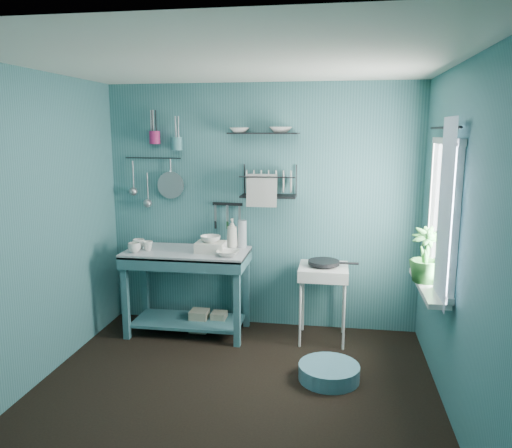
# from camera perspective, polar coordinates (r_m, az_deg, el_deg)

# --- Properties ---
(floor) EXTENTS (3.20, 3.20, 0.00)m
(floor) POSITION_cam_1_polar(r_m,az_deg,el_deg) (4.13, -2.72, -18.84)
(floor) COLOR black
(floor) RESTS_ON ground
(ceiling) EXTENTS (3.20, 3.20, 0.00)m
(ceiling) POSITION_cam_1_polar(r_m,az_deg,el_deg) (3.62, -3.08, 18.08)
(ceiling) COLOR silver
(ceiling) RESTS_ON ground
(wall_back) EXTENTS (3.20, 0.00, 3.20)m
(wall_back) POSITION_cam_1_polar(r_m,az_deg,el_deg) (5.13, 0.61, 1.88)
(wall_back) COLOR #336569
(wall_back) RESTS_ON ground
(wall_front) EXTENTS (3.20, 0.00, 3.20)m
(wall_front) POSITION_cam_1_polar(r_m,az_deg,el_deg) (2.29, -10.84, -9.47)
(wall_front) COLOR #336569
(wall_front) RESTS_ON ground
(wall_left) EXTENTS (0.00, 3.00, 3.00)m
(wall_left) POSITION_cam_1_polar(r_m,az_deg,el_deg) (4.30, -24.23, -0.76)
(wall_left) COLOR #336569
(wall_left) RESTS_ON ground
(wall_right) EXTENTS (0.00, 3.00, 3.00)m
(wall_right) POSITION_cam_1_polar(r_m,az_deg,el_deg) (3.70, 22.19, -2.34)
(wall_right) COLOR #336569
(wall_right) RESTS_ON ground
(work_counter) EXTENTS (1.26, 0.72, 0.86)m
(work_counter) POSITION_cam_1_polar(r_m,az_deg,el_deg) (5.12, -7.80, -7.69)
(work_counter) COLOR #316068
(work_counter) RESTS_ON floor
(mug_left) EXTENTS (0.12, 0.12, 0.10)m
(mug_left) POSITION_cam_1_polar(r_m,az_deg,el_deg) (5.01, -13.74, -2.64)
(mug_left) COLOR silver
(mug_left) RESTS_ON work_counter
(mug_mid) EXTENTS (0.14, 0.14, 0.09)m
(mug_mid) POSITION_cam_1_polar(r_m,az_deg,el_deg) (5.06, -12.25, -2.46)
(mug_mid) COLOR silver
(mug_mid) RESTS_ON work_counter
(mug_right) EXTENTS (0.17, 0.17, 0.10)m
(mug_right) POSITION_cam_1_polar(r_m,az_deg,el_deg) (5.16, -13.26, -2.23)
(mug_right) COLOR silver
(mug_right) RESTS_ON work_counter
(wash_tub) EXTENTS (0.28, 0.22, 0.10)m
(wash_tub) POSITION_cam_1_polar(r_m,az_deg,el_deg) (4.91, -5.21, -2.63)
(wash_tub) COLOR beige
(wash_tub) RESTS_ON work_counter
(tub_bowl) EXTENTS (0.20, 0.19, 0.06)m
(tub_bowl) POSITION_cam_1_polar(r_m,az_deg,el_deg) (4.89, -5.22, -1.71)
(tub_bowl) COLOR silver
(tub_bowl) RESTS_ON wash_tub
(soap_bottle) EXTENTS (0.11, 0.12, 0.30)m
(soap_bottle) POSITION_cam_1_polar(r_m,az_deg,el_deg) (5.06, -2.74, -1.05)
(soap_bottle) COLOR beige
(soap_bottle) RESTS_ON work_counter
(water_bottle) EXTENTS (0.09, 0.09, 0.28)m
(water_bottle) POSITION_cam_1_polar(r_m,az_deg,el_deg) (5.06, -1.59, -1.14)
(water_bottle) COLOR #A1ABB3
(water_bottle) RESTS_ON work_counter
(counter_bowl) EXTENTS (0.22, 0.22, 0.05)m
(counter_bowl) POSITION_cam_1_polar(r_m,az_deg,el_deg) (4.74, -3.25, -3.36)
(counter_bowl) COLOR silver
(counter_bowl) RESTS_ON work_counter
(hotplate_stand) EXTENTS (0.48, 0.48, 0.75)m
(hotplate_stand) POSITION_cam_1_polar(r_m,az_deg,el_deg) (4.96, 7.63, -8.95)
(hotplate_stand) COLOR silver
(hotplate_stand) RESTS_ON floor
(frying_pan) EXTENTS (0.30, 0.30, 0.03)m
(frying_pan) POSITION_cam_1_polar(r_m,az_deg,el_deg) (4.84, 7.75, -4.36)
(frying_pan) COLOR black
(frying_pan) RESTS_ON hotplate_stand
(knife_strip) EXTENTS (0.32, 0.04, 0.03)m
(knife_strip) POSITION_cam_1_polar(r_m,az_deg,el_deg) (5.16, -3.28, 2.30)
(knife_strip) COLOR black
(knife_strip) RESTS_ON wall_back
(dish_rack) EXTENTS (0.55, 0.24, 0.32)m
(dish_rack) POSITION_cam_1_polar(r_m,az_deg,el_deg) (4.95, 1.45, 4.92)
(dish_rack) COLOR black
(dish_rack) RESTS_ON wall_back
(upper_shelf) EXTENTS (0.71, 0.24, 0.01)m
(upper_shelf) POSITION_cam_1_polar(r_m,az_deg,el_deg) (4.97, 0.84, 10.32)
(upper_shelf) COLOR black
(upper_shelf) RESTS_ON wall_back
(shelf_bowl_left) EXTENTS (0.21, 0.21, 0.05)m
(shelf_bowl_left) POSITION_cam_1_polar(r_m,az_deg,el_deg) (5.01, -1.92, 10.33)
(shelf_bowl_left) COLOR silver
(shelf_bowl_left) RESTS_ON upper_shelf
(shelf_bowl_right) EXTENTS (0.22, 0.22, 0.05)m
(shelf_bowl_right) POSITION_cam_1_polar(r_m,az_deg,el_deg) (4.94, 2.84, 11.31)
(shelf_bowl_right) COLOR silver
(shelf_bowl_right) RESTS_ON upper_shelf
(utensil_cup_magenta) EXTENTS (0.11, 0.11, 0.13)m
(utensil_cup_magenta) POSITION_cam_1_polar(r_m,az_deg,el_deg) (5.27, -11.50, 9.66)
(utensil_cup_magenta) COLOR #9E1D56
(utensil_cup_magenta) RESTS_ON wall_back
(utensil_cup_teal) EXTENTS (0.11, 0.11, 0.13)m
(utensil_cup_teal) POSITION_cam_1_polar(r_m,az_deg,el_deg) (5.19, -9.04, 9.05)
(utensil_cup_teal) COLOR #3B777B
(utensil_cup_teal) RESTS_ON wall_back
(colander) EXTENTS (0.28, 0.03, 0.28)m
(colander) POSITION_cam_1_polar(r_m,az_deg,el_deg) (5.28, -9.72, 4.40)
(colander) COLOR #94979B
(colander) RESTS_ON wall_back
(ladle_outer) EXTENTS (0.01, 0.01, 0.30)m
(ladle_outer) POSITION_cam_1_polar(r_m,az_deg,el_deg) (5.42, -13.86, 5.43)
(ladle_outer) COLOR #94979B
(ladle_outer) RESTS_ON wall_back
(ladle_inner) EXTENTS (0.01, 0.01, 0.30)m
(ladle_inner) POSITION_cam_1_polar(r_m,az_deg,el_deg) (5.38, -12.29, 4.15)
(ladle_inner) COLOR #94979B
(ladle_inner) RESTS_ON wall_back
(hook_rail) EXTENTS (0.60, 0.01, 0.01)m
(hook_rail) POSITION_cam_1_polar(r_m,az_deg,el_deg) (5.34, -11.69, 7.40)
(hook_rail) COLOR black
(hook_rail) RESTS_ON wall_back
(window_glass) EXTENTS (0.00, 1.10, 1.10)m
(window_glass) POSITION_cam_1_polar(r_m,az_deg,el_deg) (4.10, 20.75, 1.10)
(window_glass) COLOR white
(window_glass) RESTS_ON wall_right
(windowsill) EXTENTS (0.16, 0.95, 0.04)m
(windowsill) POSITION_cam_1_polar(r_m,az_deg,el_deg) (4.21, 19.09, -6.80)
(windowsill) COLOR silver
(windowsill) RESTS_ON wall_right
(curtain) EXTENTS (0.00, 1.35, 1.35)m
(curtain) POSITION_cam_1_polar(r_m,az_deg,el_deg) (3.79, 20.72, 1.14)
(curtain) COLOR white
(curtain) RESTS_ON wall_right
(curtain_rod) EXTENTS (0.02, 1.05, 0.02)m
(curtain_rod) POSITION_cam_1_polar(r_m,az_deg,el_deg) (4.04, 20.73, 10.25)
(curtain_rod) COLOR black
(curtain_rod) RESTS_ON wall_right
(potted_plant) EXTENTS (0.25, 0.25, 0.44)m
(potted_plant) POSITION_cam_1_polar(r_m,az_deg,el_deg) (4.20, 18.81, -3.39)
(potted_plant) COLOR #2A6B2B
(potted_plant) RESTS_ON windowsill
(storage_tin_large) EXTENTS (0.18, 0.18, 0.22)m
(storage_tin_large) POSITION_cam_1_polar(r_m,az_deg,el_deg) (5.25, -6.48, -10.90)
(storage_tin_large) COLOR gray
(storage_tin_large) RESTS_ON floor
(storage_tin_small) EXTENTS (0.15, 0.15, 0.20)m
(storage_tin_small) POSITION_cam_1_polar(r_m,az_deg,el_deg) (5.23, -4.24, -11.05)
(storage_tin_small) COLOR gray
(storage_tin_small) RESTS_ON floor
(floor_basin) EXTENTS (0.50, 0.50, 0.13)m
(floor_basin) POSITION_cam_1_polar(r_m,az_deg,el_deg) (4.34, 8.33, -16.41)
(floor_basin) COLOR teal
(floor_basin) RESTS_ON floor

